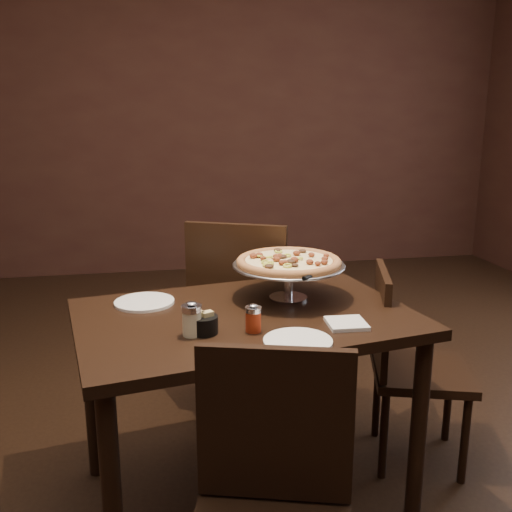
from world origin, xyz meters
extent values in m
cube|color=black|center=(0.00, 0.00, -0.01)|extent=(6.00, 7.00, 0.02)
cube|color=black|center=(0.00, 3.51, 1.40)|extent=(6.00, 0.02, 2.80)
cube|color=black|center=(-0.06, 0.07, 0.73)|extent=(1.32, 0.99, 0.04)
cylinder|color=black|center=(-0.54, -0.35, 0.36)|extent=(0.06, 0.06, 0.71)
cylinder|color=black|center=(0.53, -0.17, 0.36)|extent=(0.06, 0.06, 0.71)
cylinder|color=black|center=(-0.65, 0.32, 0.36)|extent=(0.06, 0.06, 0.71)
cylinder|color=black|center=(0.42, 0.50, 0.36)|extent=(0.06, 0.06, 0.71)
cylinder|color=silver|center=(0.14, 0.21, 0.76)|extent=(0.15, 0.15, 0.01)
cylinder|color=silver|center=(0.14, 0.21, 0.82)|extent=(0.03, 0.03, 0.12)
cylinder|color=silver|center=(0.14, 0.21, 0.88)|extent=(0.11, 0.11, 0.01)
cylinder|color=gray|center=(0.14, 0.21, 0.89)|extent=(0.43, 0.43, 0.01)
torus|color=gray|center=(0.14, 0.21, 0.89)|extent=(0.44, 0.44, 0.01)
cylinder|color=brown|center=(0.14, 0.21, 0.90)|extent=(0.40, 0.40, 0.01)
torus|color=brown|center=(0.14, 0.21, 0.90)|extent=(0.41, 0.41, 0.03)
cylinder|color=#DDBF79|center=(0.14, 0.21, 0.91)|extent=(0.34, 0.34, 0.01)
cylinder|color=beige|center=(-0.27, -0.10, 0.80)|extent=(0.06, 0.06, 0.08)
cylinder|color=silver|center=(-0.27, -0.10, 0.85)|extent=(0.07, 0.07, 0.02)
ellipsoid|color=silver|center=(-0.27, -0.10, 0.86)|extent=(0.04, 0.04, 0.01)
cylinder|color=maroon|center=(-0.06, -0.11, 0.79)|extent=(0.05, 0.05, 0.07)
cylinder|color=silver|center=(-0.06, -0.11, 0.83)|extent=(0.06, 0.06, 0.02)
ellipsoid|color=silver|center=(-0.06, -0.11, 0.85)|extent=(0.03, 0.03, 0.01)
cylinder|color=black|center=(-0.23, -0.09, 0.78)|extent=(0.10, 0.10, 0.06)
cube|color=tan|center=(-0.24, -0.09, 0.80)|extent=(0.05, 0.04, 0.06)
cube|color=tan|center=(-0.21, -0.09, 0.80)|extent=(0.05, 0.04, 0.06)
cube|color=silver|center=(0.26, -0.11, 0.76)|extent=(0.14, 0.14, 0.01)
cylinder|color=white|center=(-0.42, 0.26, 0.76)|extent=(0.23, 0.23, 0.01)
cylinder|color=white|center=(0.06, -0.23, 0.76)|extent=(0.22, 0.22, 0.01)
cone|color=silver|center=(0.17, 0.02, 0.89)|extent=(0.14, 0.14, 0.00)
cylinder|color=black|center=(0.17, 0.02, 0.90)|extent=(0.09, 0.08, 0.02)
cube|color=black|center=(0.07, 0.75, 0.47)|extent=(0.61, 0.61, 0.04)
cube|color=black|center=(-0.02, 0.56, 0.75)|extent=(0.44, 0.22, 0.49)
cylinder|color=black|center=(0.32, 0.85, 0.23)|extent=(0.04, 0.04, 0.45)
cylinder|color=black|center=(-0.02, 1.00, 0.23)|extent=(0.04, 0.04, 0.45)
cylinder|color=black|center=(0.16, 0.50, 0.23)|extent=(0.04, 0.04, 0.45)
cylinder|color=black|center=(-0.18, 0.66, 0.23)|extent=(0.04, 0.04, 0.45)
cube|color=black|center=(-0.09, -0.56, 0.67)|extent=(0.40, 0.15, 0.43)
cube|color=black|center=(0.71, 0.17, 0.40)|extent=(0.49, 0.49, 0.04)
cube|color=black|center=(0.54, 0.22, 0.64)|extent=(0.15, 0.38, 0.41)
cylinder|color=black|center=(0.82, -0.03, 0.19)|extent=(0.03, 0.03, 0.38)
cylinder|color=black|center=(0.91, 0.27, 0.19)|extent=(0.03, 0.03, 0.38)
cylinder|color=black|center=(0.51, 0.07, 0.19)|extent=(0.03, 0.03, 0.38)
cylinder|color=black|center=(0.61, 0.37, 0.19)|extent=(0.03, 0.03, 0.38)
camera|label=1|loc=(-0.39, -1.87, 1.46)|focal=40.00mm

